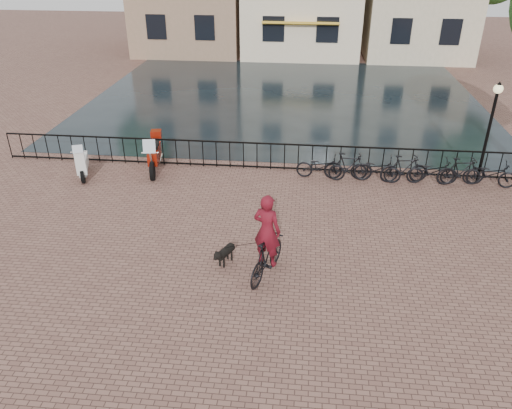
# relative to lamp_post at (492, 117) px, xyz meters

# --- Properties ---
(ground) EXTENTS (100.00, 100.00, 0.00)m
(ground) POSITION_rel_lamp_post_xyz_m (-7.20, -7.60, -2.38)
(ground) COLOR brown
(ground) RESTS_ON ground
(canal_water) EXTENTS (20.00, 20.00, 0.00)m
(canal_water) POSITION_rel_lamp_post_xyz_m (-7.20, 9.70, -2.38)
(canal_water) COLOR black
(canal_water) RESTS_ON ground
(railing) EXTENTS (20.00, 0.05, 1.02)m
(railing) POSITION_rel_lamp_post_xyz_m (-7.20, 0.40, -1.87)
(railing) COLOR black
(railing) RESTS_ON ground
(lamp_post) EXTENTS (0.30, 0.30, 3.45)m
(lamp_post) POSITION_rel_lamp_post_xyz_m (0.00, 0.00, 0.00)
(lamp_post) COLOR black
(lamp_post) RESTS_ON ground
(cyclist) EXTENTS (1.16, 2.01, 2.65)m
(cyclist) POSITION_rel_lamp_post_xyz_m (-6.77, -6.10, -1.37)
(cyclist) COLOR black
(cyclist) RESTS_ON ground
(dog) EXTENTS (0.58, 0.87, 0.56)m
(dog) POSITION_rel_lamp_post_xyz_m (-7.88, -5.68, -2.10)
(dog) COLOR black
(dog) RESTS_ON ground
(motorcycle) EXTENTS (0.88, 2.26, 1.57)m
(motorcycle) POSITION_rel_lamp_post_xyz_m (-11.36, -0.12, -1.59)
(motorcycle) COLOR maroon
(motorcycle) RESTS_ON ground
(scooter) EXTENTS (0.95, 1.62, 1.45)m
(scooter) POSITION_rel_lamp_post_xyz_m (-13.76, -0.85, -1.65)
(scooter) COLOR silver
(scooter) RESTS_ON ground
(parked_bike_0) EXTENTS (1.78, 0.82, 0.90)m
(parked_bike_0) POSITION_rel_lamp_post_xyz_m (-5.40, -0.20, -1.93)
(parked_bike_0) COLOR black
(parked_bike_0) RESTS_ON ground
(parked_bike_1) EXTENTS (1.68, 0.52, 1.00)m
(parked_bike_1) POSITION_rel_lamp_post_xyz_m (-4.45, -0.20, -1.88)
(parked_bike_1) COLOR black
(parked_bike_1) RESTS_ON ground
(parked_bike_2) EXTENTS (1.79, 0.86, 0.90)m
(parked_bike_2) POSITION_rel_lamp_post_xyz_m (-3.50, -0.20, -1.93)
(parked_bike_2) COLOR black
(parked_bike_2) RESTS_ON ground
(parked_bike_3) EXTENTS (1.72, 0.73, 1.00)m
(parked_bike_3) POSITION_rel_lamp_post_xyz_m (-2.55, -0.20, -1.88)
(parked_bike_3) COLOR black
(parked_bike_3) RESTS_ON ground
(parked_bike_4) EXTENTS (1.73, 0.65, 0.90)m
(parked_bike_4) POSITION_rel_lamp_post_xyz_m (-1.60, -0.20, -1.93)
(parked_bike_4) COLOR black
(parked_bike_4) RESTS_ON ground
(parked_bike_5) EXTENTS (1.71, 0.70, 1.00)m
(parked_bike_5) POSITION_rel_lamp_post_xyz_m (-0.65, -0.20, -1.88)
(parked_bike_5) COLOR black
(parked_bike_5) RESTS_ON ground
(parked_bike_6) EXTENTS (1.78, 0.83, 0.90)m
(parked_bike_6) POSITION_rel_lamp_post_xyz_m (0.30, -0.20, -1.93)
(parked_bike_6) COLOR black
(parked_bike_6) RESTS_ON ground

